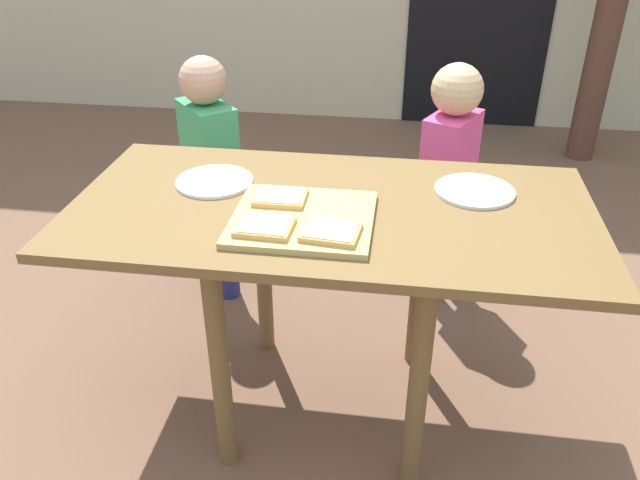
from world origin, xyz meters
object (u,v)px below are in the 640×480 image
(plate_white_right, at_px, (475,191))
(dining_table, at_px, (331,236))
(pizza_slice_near_right, at_px, (331,232))
(plate_white_left, at_px, (214,181))
(child_left, at_px, (211,165))
(pizza_slice_near_left, at_px, (265,226))
(cutting_board, at_px, (303,219))
(pizza_slice_far_left, at_px, (280,197))
(child_right, at_px, (449,167))

(plate_white_right, bearing_deg, dining_table, -160.26)
(pizza_slice_near_right, xyz_separation_m, plate_white_right, (0.36, 0.32, -0.02))
(plate_white_left, relative_size, child_left, 0.23)
(dining_table, distance_m, pizza_slice_near_left, 0.26)
(pizza_slice_near_right, bearing_deg, plate_white_right, 41.59)
(dining_table, bearing_deg, child_left, 131.07)
(cutting_board, xyz_separation_m, pizza_slice_near_right, (0.08, -0.09, 0.02))
(pizza_slice_far_left, distance_m, child_right, 0.92)
(dining_table, bearing_deg, pizza_slice_near_right, -82.86)
(plate_white_right, bearing_deg, plate_white_left, -176.60)
(child_left, bearing_deg, dining_table, -48.93)
(child_left, bearing_deg, pizza_slice_near_left, -63.67)
(pizza_slice_near_left, distance_m, child_left, 0.91)
(plate_white_right, distance_m, child_right, 0.63)
(child_right, bearing_deg, pizza_slice_near_left, -118.38)
(pizza_slice_near_left, xyz_separation_m, plate_white_left, (-0.21, 0.28, -0.02))
(cutting_board, bearing_deg, dining_table, 58.54)
(plate_white_right, bearing_deg, pizza_slice_far_left, -163.41)
(dining_table, relative_size, plate_white_right, 6.32)
(dining_table, height_order, cutting_board, cutting_board)
(dining_table, xyz_separation_m, child_right, (0.35, 0.74, -0.09))
(cutting_board, bearing_deg, pizza_slice_near_left, -134.64)
(pizza_slice_far_left, bearing_deg, child_left, 122.37)
(dining_table, relative_size, pizza_slice_near_left, 9.97)
(cutting_board, distance_m, child_left, 0.88)
(pizza_slice_far_left, distance_m, child_left, 0.77)
(plate_white_left, height_order, child_left, child_left)
(dining_table, xyz_separation_m, pizza_slice_near_left, (-0.14, -0.18, 0.12))
(child_right, bearing_deg, child_left, -172.22)
(child_left, relative_size, child_right, 1.02)
(cutting_board, bearing_deg, plate_white_right, 27.98)
(dining_table, bearing_deg, cutting_board, -121.46)
(pizza_slice_near_right, relative_size, child_right, 0.16)
(cutting_board, height_order, pizza_slice_far_left, pizza_slice_far_left)
(cutting_board, bearing_deg, child_right, 63.61)
(dining_table, height_order, pizza_slice_near_left, pizza_slice_near_left)
(cutting_board, xyz_separation_m, child_right, (0.41, 0.83, -0.19))
(pizza_slice_far_left, xyz_separation_m, child_left, (-0.40, 0.63, -0.20))
(pizza_slice_near_left, height_order, plate_white_left, pizza_slice_near_left)
(pizza_slice_near_right, bearing_deg, pizza_slice_near_left, 178.85)
(cutting_board, relative_size, plate_white_right, 1.61)
(pizza_slice_near_right, distance_m, pizza_slice_far_left, 0.23)
(plate_white_right, bearing_deg, child_left, 152.76)
(pizza_slice_near_left, height_order, child_left, child_left)
(dining_table, xyz_separation_m, child_left, (-0.54, 0.61, -0.08))
(pizza_slice_far_left, height_order, plate_white_left, pizza_slice_far_left)
(child_left, bearing_deg, child_right, 7.78)
(child_right, bearing_deg, cutting_board, -116.39)
(pizza_slice_near_right, distance_m, child_left, 1.00)
(plate_white_left, distance_m, plate_white_right, 0.74)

